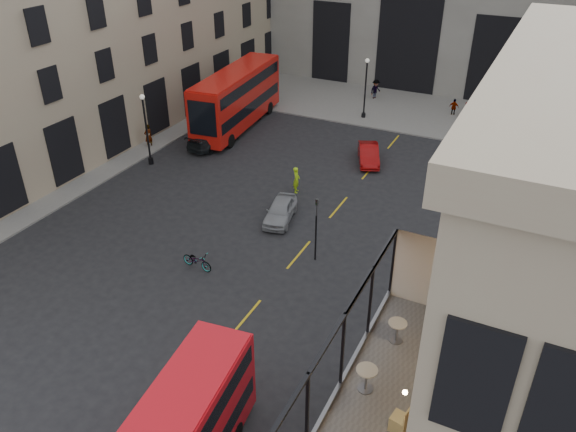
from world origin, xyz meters
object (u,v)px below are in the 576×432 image
at_px(pedestrian_e, 148,136).
at_px(cafe_table_mid, 366,376).
at_px(traffic_light_near, 316,222).
at_px(pedestrian_b, 376,90).
at_px(traffic_light_far, 241,97).
at_px(cafe_table_far, 397,329).
at_px(cafe_chair_c, 432,388).
at_px(pedestrian_d, 467,111).
at_px(cafe_chair_d, 436,330).
at_px(bus_far, 237,96).
at_px(street_lamp_b, 365,92).
at_px(car_a, 280,210).
at_px(car_c, 213,138).
at_px(bicycle, 197,260).
at_px(pedestrian_c, 454,107).
at_px(car_b, 369,154).
at_px(street_lamp_a, 147,134).
at_px(cyclist, 296,180).
at_px(pedestrian_a, 258,110).
at_px(cafe_chair_b, 400,422).

bearing_deg(pedestrian_e, cafe_table_mid, 62.33).
relative_size(traffic_light_near, pedestrian_b, 1.94).
xyz_separation_m(traffic_light_far, cafe_table_far, (20.94, -25.29, 2.69)).
bearing_deg(cafe_chair_c, pedestrian_d, 98.29).
height_order(traffic_light_near, cafe_chair_d, cafe_chair_d).
distance_m(cafe_chair_c, cafe_chair_d, 2.65).
relative_size(traffic_light_far, pedestrian_e, 1.97).
bearing_deg(bus_far, traffic_light_near, -47.68).
bearing_deg(cafe_chair_d, street_lamp_b, 113.25).
bearing_deg(traffic_light_near, car_a, 140.78).
height_order(pedestrian_b, pedestrian_e, pedestrian_b).
relative_size(traffic_light_near, car_c, 0.78).
relative_size(traffic_light_far, cafe_table_far, 4.84).
xyz_separation_m(bicycle, pedestrian_e, (-12.63, 11.94, 0.47)).
height_order(street_lamp_b, pedestrian_c, street_lamp_b).
relative_size(car_b, pedestrian_c, 2.55).
relative_size(street_lamp_a, car_b, 1.33).
height_order(pedestrian_c, cafe_chair_d, cafe_chair_d).
bearing_deg(cafe_table_mid, cyclist, 120.93).
bearing_deg(pedestrian_a, pedestrian_b, 46.66).
distance_m(car_c, cafe_table_mid, 30.76).
relative_size(traffic_light_near, traffic_light_far, 1.00).
height_order(street_lamp_a, car_a, street_lamp_a).
bearing_deg(car_a, pedestrian_a, 110.79).
bearing_deg(cyclist, pedestrian_b, -12.87).
relative_size(traffic_light_far, pedestrian_a, 2.12).
relative_size(street_lamp_b, car_c, 1.09).
height_order(cyclist, cafe_chair_c, cafe_chair_c).
xyz_separation_m(car_c, cafe_table_far, (20.57, -20.17, 4.41)).
bearing_deg(pedestrian_d, cafe_table_mid, 154.32).
bearing_deg(traffic_light_far, pedestrian_a, 67.71).
distance_m(bicycle, pedestrian_d, 30.30).
distance_m(street_lamp_a, cafe_chair_d, 28.19).
distance_m(car_a, cafe_chair_b, 20.08).
height_order(bus_far, pedestrian_c, bus_far).
relative_size(pedestrian_a, cafe_chair_c, 2.38).
distance_m(bus_far, car_c, 4.90).
distance_m(street_lamp_a, car_c, 5.68).
bearing_deg(pedestrian_e, traffic_light_near, 76.52).
height_order(traffic_light_near, cyclist, traffic_light_near).
relative_size(pedestrian_d, pedestrian_e, 0.86).
bearing_deg(cafe_chair_b, traffic_light_near, 122.36).
relative_size(bicycle, pedestrian_b, 0.97).
distance_m(car_a, cafe_table_far, 16.83).
distance_m(traffic_light_far, pedestrian_a, 2.40).
height_order(traffic_light_near, pedestrian_c, traffic_light_near).
xyz_separation_m(bus_far, cafe_chair_b, (22.03, -28.07, 2.15)).
distance_m(traffic_light_near, pedestrian_d, 25.74).
xyz_separation_m(street_lamp_a, street_lamp_b, (11.00, 16.00, 0.00)).
bearing_deg(pedestrian_b, cafe_table_mid, -139.53).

